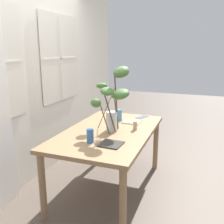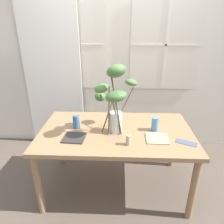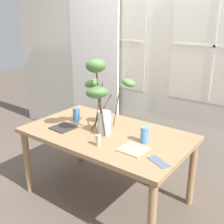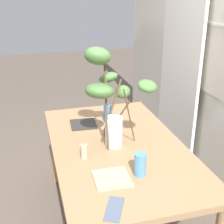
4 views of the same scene
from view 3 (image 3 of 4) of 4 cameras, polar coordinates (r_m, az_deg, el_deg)
ground at (r=3.03m, az=-1.07°, el=-17.07°), size 14.00×14.00×0.00m
back_wall_with_windows at (r=3.36m, az=10.06°, el=12.54°), size 5.11×0.14×2.83m
curtain_sheer_side at (r=3.80m, az=-3.71°, el=9.05°), size 0.80×0.03×2.24m
dining_table at (r=2.69m, az=-1.16°, el=-5.80°), size 1.59×0.94×0.74m
vase_with_branches at (r=2.50m, az=-2.34°, el=3.55°), size 0.49×0.48×0.76m
drinking_glass_blue_left at (r=2.92m, az=-7.38°, el=-0.68°), size 0.07×0.07×0.14m
drinking_glass_blue_right at (r=2.44m, az=6.75°, el=-4.70°), size 0.07×0.07×0.15m
plate_square_left at (r=2.79m, az=-10.06°, el=-3.21°), size 0.22×0.22×0.01m
plate_square_right at (r=2.33m, az=4.48°, el=-7.68°), size 0.22×0.22×0.01m
napkin_folded at (r=2.18m, az=9.63°, el=-10.14°), size 0.21×0.16×0.00m
pillar_candle at (r=2.38m, az=-2.86°, el=-5.88°), size 0.05×0.05×0.11m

